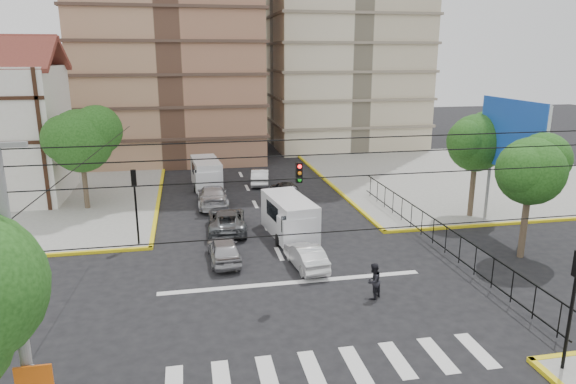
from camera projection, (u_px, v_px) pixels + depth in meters
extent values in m
plane|color=black|center=(298.00, 293.00, 23.98)|extent=(160.00, 160.00, 0.00)
cube|color=gray|center=(466.00, 176.00, 46.67)|extent=(26.00, 26.00, 0.15)
cube|color=silver|center=(334.00, 367.00, 18.30)|extent=(12.00, 2.40, 0.01)
cube|color=silver|center=(293.00, 282.00, 25.12)|extent=(13.00, 0.40, 0.01)
cylinder|color=slate|center=(526.00, 208.00, 29.95)|extent=(0.20, 0.20, 4.00)
cylinder|color=slate|center=(487.00, 190.00, 33.73)|extent=(0.20, 0.20, 4.00)
cube|color=silver|center=(513.00, 135.00, 30.80)|extent=(0.25, 6.00, 4.00)
cube|color=blue|center=(510.00, 135.00, 30.76)|extent=(0.08, 6.20, 4.20)
cylinder|color=#473828|center=(525.00, 221.00, 27.78)|extent=(0.36, 0.36, 4.20)
sphere|color=#1A4112|center=(531.00, 171.00, 27.07)|extent=(3.60, 3.60, 3.60)
sphere|color=#1A4112|center=(543.00, 159.00, 27.38)|extent=(2.88, 2.88, 2.88)
sphere|color=#1A4112|center=(523.00, 170.00, 26.60)|extent=(2.70, 2.70, 2.70)
cylinder|color=#473828|center=(472.00, 186.00, 34.56)|extent=(0.36, 0.36, 4.48)
sphere|color=#1A4112|center=(477.00, 143.00, 33.81)|extent=(3.80, 3.80, 3.80)
sphere|color=#1A4112|center=(488.00, 133.00, 34.12)|extent=(3.04, 3.04, 3.04)
sphere|color=#1A4112|center=(469.00, 141.00, 33.33)|extent=(2.85, 2.85, 2.85)
cylinder|color=#473828|center=(85.00, 181.00, 36.33)|extent=(0.36, 0.36, 4.20)
sphere|color=#1A4112|center=(81.00, 141.00, 35.58)|extent=(4.40, 4.40, 4.40)
sphere|color=#1A4112|center=(97.00, 130.00, 35.90)|extent=(3.52, 3.52, 3.52)
sphere|color=#1A4112|center=(66.00, 139.00, 35.07)|extent=(3.30, 3.30, 3.30)
cylinder|color=black|center=(569.00, 323.00, 17.57)|extent=(0.12, 0.12, 3.50)
cylinder|color=black|center=(137.00, 215.00, 29.41)|extent=(0.12, 0.12, 3.50)
cube|color=black|center=(134.00, 178.00, 28.84)|extent=(0.28, 0.22, 0.90)
sphere|color=#FF0C0C|center=(133.00, 172.00, 28.76)|extent=(0.17, 0.17, 0.17)
cube|color=black|center=(299.00, 173.00, 22.48)|extent=(0.28, 0.22, 0.90)
cylinder|color=black|center=(371.00, 229.00, 13.84)|extent=(18.00, 0.03, 0.03)
cylinder|color=slate|center=(19.00, 315.00, 12.56)|extent=(0.28, 0.28, 9.00)
cube|color=silver|center=(289.00, 217.00, 31.38)|extent=(2.76, 5.43, 2.39)
cube|color=silver|center=(296.00, 230.00, 29.45)|extent=(2.13, 1.50, 1.66)
cube|color=black|center=(298.00, 223.00, 28.96)|extent=(1.92, 0.36, 0.94)
cylinder|color=black|center=(278.00, 240.00, 29.84)|extent=(0.25, 0.73, 0.73)
cylinder|color=black|center=(311.00, 238.00, 30.21)|extent=(0.25, 0.73, 0.73)
cylinder|color=black|center=(269.00, 222.00, 32.99)|extent=(0.25, 0.73, 0.73)
cylinder|color=black|center=(299.00, 220.00, 33.36)|extent=(0.25, 0.73, 0.73)
cube|color=silver|center=(206.00, 173.00, 42.87)|extent=(2.46, 5.27, 2.36)
cube|color=silver|center=(207.00, 181.00, 40.97)|extent=(2.04, 1.39, 1.64)
cube|color=black|center=(207.00, 175.00, 40.48)|extent=(1.90, 0.25, 0.92)
cylinder|color=black|center=(195.00, 188.00, 41.35)|extent=(0.25, 0.72, 0.72)
cylinder|color=black|center=(220.00, 187.00, 41.71)|extent=(0.25, 0.72, 0.72)
cylinder|color=black|center=(194.00, 179.00, 44.45)|extent=(0.25, 0.72, 0.72)
cylinder|color=black|center=(217.00, 178.00, 44.82)|extent=(0.25, 0.72, 0.72)
imported|color=#A3A2A7|center=(224.00, 250.00, 27.53)|extent=(1.77, 4.03, 1.35)
imported|color=white|center=(306.00, 256.00, 26.76)|extent=(1.74, 3.95, 1.26)
imported|color=slate|center=(227.00, 220.00, 32.36)|extent=(2.59, 5.16, 1.40)
imported|color=#B6B6BB|center=(213.00, 196.00, 37.61)|extent=(2.24, 5.33, 1.54)
imported|color=#262628|center=(286.00, 191.00, 39.07)|extent=(2.16, 4.60, 1.52)
imported|color=silver|center=(260.00, 177.00, 43.93)|extent=(2.11, 4.32, 1.36)
imported|color=black|center=(373.00, 281.00, 23.29)|extent=(1.05, 1.02, 1.70)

